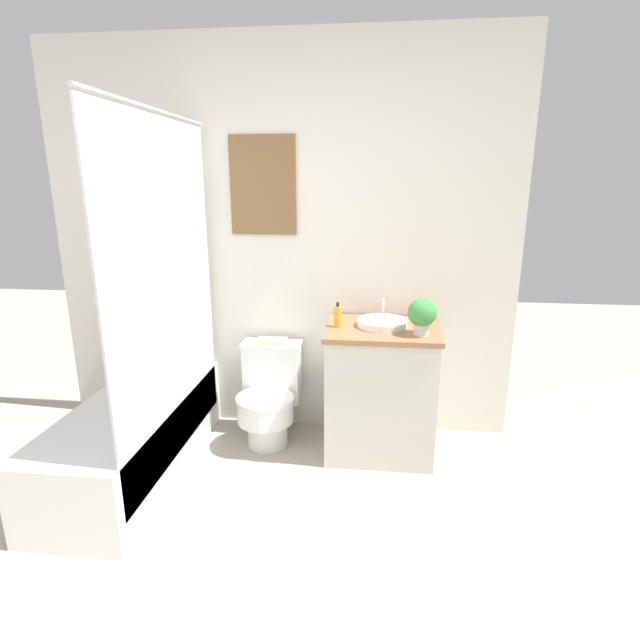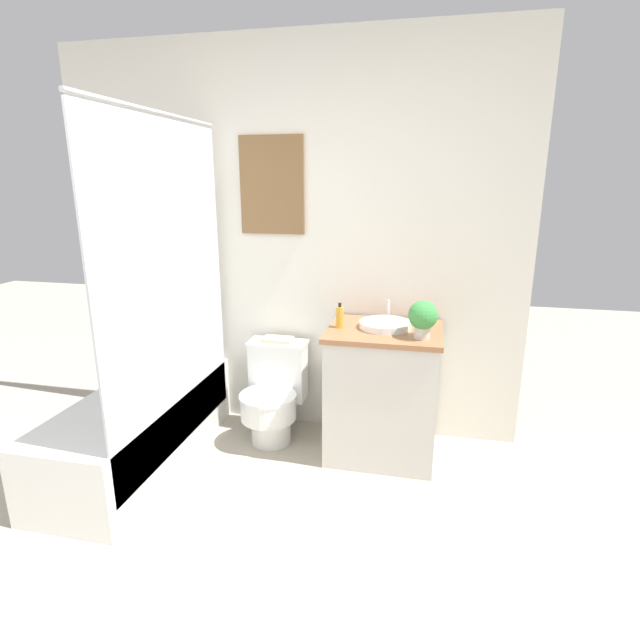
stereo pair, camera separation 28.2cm
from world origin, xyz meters
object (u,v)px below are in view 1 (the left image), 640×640
toilet (269,396)px  soap_bottle (338,316)px  potted_plant (422,314)px  book_on_tank (271,341)px  sink (382,323)px

toilet → soap_bottle: (0.44, -0.06, 0.57)m
potted_plant → book_on_tank: (-0.92, 0.29, -0.28)m
toilet → potted_plant: (0.92, -0.17, 0.62)m
soap_bottle → potted_plant: size_ratio=0.71×
soap_bottle → book_on_tank: (-0.44, 0.18, -0.23)m
book_on_tank → sink: bearing=-10.7°
toilet → potted_plant: potted_plant is taller
sink → toilet: bearing=178.6°
toilet → potted_plant: size_ratio=2.97×
toilet → sink: bearing=-1.4°
toilet → book_on_tank: bearing=90.0°
sink → potted_plant: bearing=-35.3°
potted_plant → book_on_tank: 1.01m
sink → soap_bottle: (-0.26, -0.05, 0.04)m
soap_bottle → book_on_tank: size_ratio=0.78×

